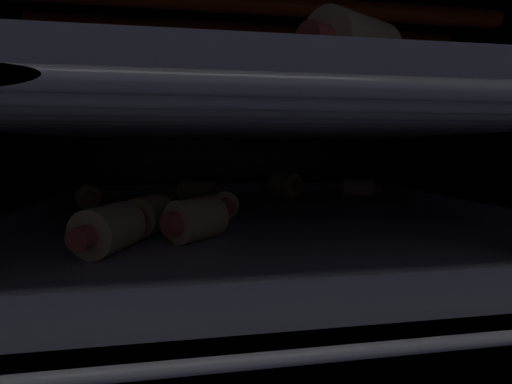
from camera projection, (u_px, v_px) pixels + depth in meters
ground_plane at (260, 338)px, 36.58cm from camera, size 55.56×52.48×1.20cm
oven_wall_back at (235, 162)px, 59.67cm from camera, size 55.56×1.20×32.62cm
oven_wall_right at (509, 169)px, 38.71cm from camera, size 1.20×50.08×32.62cm
heating_element at (261, 20)px, 32.83cm from camera, size 42.53×22.22×1.56cm
oven_rack_lower at (260, 228)px, 35.19cm from camera, size 50.59×49.08×0.58cm
baking_tray_lower at (260, 220)px, 35.09cm from camera, size 43.17×40.87×2.21cm
pig_in_blanket_lower_0 at (108, 229)px, 22.85cm from camera, size 4.25×6.12×3.07cm
pig_in_blanket_lower_1 at (284, 184)px, 49.85cm from camera, size 4.69×5.77×3.25cm
pig_in_blanket_lower_2 at (89, 196)px, 40.30cm from camera, size 3.37×5.61×2.65cm
pig_in_blanket_lower_3 at (220, 203)px, 35.22cm from camera, size 3.39×6.30×2.67cm
pig_in_blanket_lower_4 at (359, 188)px, 49.25cm from camera, size 5.91×3.97×2.43cm
pig_in_blanket_lower_5 at (196, 219)px, 25.99cm from camera, size 4.92×4.83×3.09cm
pig_in_blanket_lower_7 at (148, 215)px, 27.80cm from camera, size 4.00×5.72×3.00cm
pig_in_blanket_lower_8 at (198, 192)px, 43.75cm from camera, size 6.09×4.29×2.75cm
oven_rack_upper at (261, 127)px, 34.01cm from camera, size 50.81×49.08×0.80cm
baking_tray_upper at (261, 118)px, 33.90cm from camera, size 43.17×40.87×1.82cm
pig_in_blanket_upper_0 at (349, 51)px, 17.71cm from camera, size 6.08×4.85×3.40cm
pig_in_blanket_upper_1 at (243, 105)px, 37.82cm from camera, size 3.91×5.75×2.96cm
pig_in_blanket_upper_2 at (194, 113)px, 45.93cm from camera, size 3.41×4.88×2.78cm
pig_in_blanket_upper_3 at (167, 93)px, 28.77cm from camera, size 2.82×4.80×2.73cm
pig_in_blanket_upper_4 at (381, 105)px, 37.23cm from camera, size 4.88×4.20×2.80cm
pig_in_blanket_upper_5 at (123, 115)px, 46.53cm from camera, size 4.15×4.33×2.44cm
pig_in_blanket_upper_6 at (250, 78)px, 22.44cm from camera, size 4.71×3.96×2.56cm
pig_in_blanket_upper_7 at (343, 90)px, 28.73cm from camera, size 3.11×4.57×3.10cm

